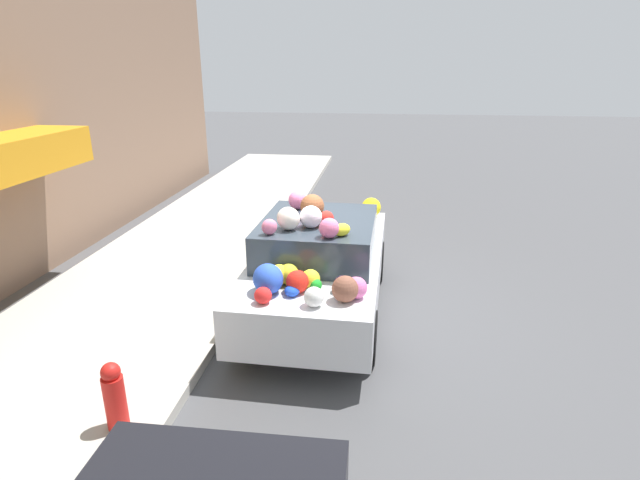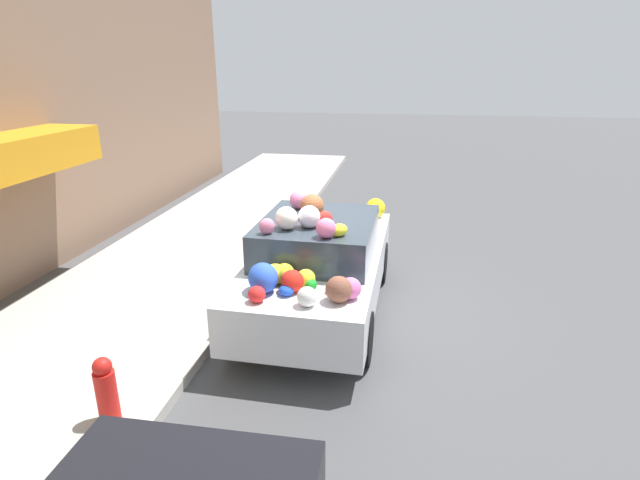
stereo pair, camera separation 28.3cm
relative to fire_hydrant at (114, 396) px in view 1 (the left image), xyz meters
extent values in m
plane|color=#4C4C4F|center=(2.87, -1.51, -0.48)|extent=(60.00, 60.00, 0.00)
cube|color=#B2ADA3|center=(2.87, 1.19, -0.41)|extent=(24.00, 3.20, 0.14)
cylinder|color=red|center=(0.00, 0.00, -0.07)|extent=(0.20, 0.20, 0.55)
sphere|color=red|center=(0.00, 0.00, 0.26)|extent=(0.18, 0.18, 0.18)
cube|color=silver|center=(2.87, -1.56, 0.15)|extent=(3.98, 1.78, 0.61)
cube|color=#333D47|center=(2.71, -1.56, 0.71)|extent=(1.80, 1.53, 0.49)
cylinder|color=black|center=(4.11, -0.81, -0.15)|extent=(0.66, 0.19, 0.66)
cylinder|color=black|center=(4.07, -2.36, -0.15)|extent=(0.66, 0.19, 0.66)
cylinder|color=black|center=(1.66, -0.76, -0.15)|extent=(0.66, 0.19, 0.66)
cylinder|color=black|center=(1.63, -2.31, -0.15)|extent=(0.66, 0.19, 0.66)
sphere|color=brown|center=(2.90, -1.46, 1.08)|extent=(0.36, 0.36, 0.26)
ellipsoid|color=blue|center=(1.43, -1.16, 0.63)|extent=(0.51, 0.49, 0.34)
sphere|color=green|center=(1.55, -1.68, 0.53)|extent=(0.17, 0.17, 0.14)
ellipsoid|color=yellow|center=(2.10, -1.93, 1.03)|extent=(0.27, 0.28, 0.15)
ellipsoid|color=white|center=(2.25, -1.24, 1.10)|extent=(0.42, 0.42, 0.29)
sphere|color=yellow|center=(4.57, -2.21, 0.62)|extent=(0.34, 0.34, 0.33)
sphere|color=brown|center=(1.32, -2.04, 0.61)|extent=(0.40, 0.40, 0.30)
ellipsoid|color=blue|center=(1.39, -1.44, 0.52)|extent=(0.21, 0.19, 0.13)
sphere|color=yellow|center=(1.66, -1.24, 0.59)|extent=(0.31, 0.31, 0.25)
sphere|color=pink|center=(1.43, -2.15, 0.58)|extent=(0.27, 0.27, 0.25)
sphere|color=red|center=(2.47, -1.69, 1.05)|extent=(0.22, 0.22, 0.19)
ellipsoid|color=yellow|center=(1.68, -1.35, 0.59)|extent=(0.33, 0.33, 0.25)
sphere|color=#955432|center=(2.79, -1.46, 1.12)|extent=(0.45, 0.45, 0.32)
sphere|color=yellow|center=(1.62, -1.61, 0.57)|extent=(0.29, 0.29, 0.23)
ellipsoid|color=red|center=(1.16, -1.16, 0.55)|extent=(0.22, 0.22, 0.19)
sphere|color=white|center=(1.16, -1.72, 0.57)|extent=(0.28, 0.28, 0.22)
ellipsoid|color=#B128BB|center=(4.14, -1.33, 0.52)|extent=(0.24, 0.16, 0.12)
sphere|color=red|center=(1.48, -1.48, 0.59)|extent=(0.30, 0.30, 0.26)
sphere|color=pink|center=(3.19, -1.19, 1.08)|extent=(0.37, 0.37, 0.26)
ellipsoid|color=pink|center=(2.03, -1.05, 1.05)|extent=(0.23, 0.25, 0.20)
sphere|color=pink|center=(2.01, -1.78, 1.07)|extent=(0.34, 0.34, 0.24)
sphere|color=black|center=(1.55, -1.99, 0.56)|extent=(0.26, 0.26, 0.20)
sphere|color=white|center=(2.36, -1.51, 1.10)|extent=(0.35, 0.35, 0.29)
camera|label=1|loc=(-3.61, -2.41, 2.94)|focal=28.00mm
camera|label=2|loc=(-3.56, -2.69, 2.94)|focal=28.00mm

